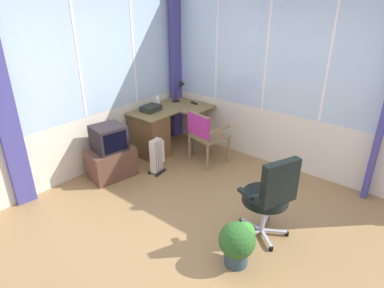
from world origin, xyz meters
name	(u,v)px	position (x,y,z in m)	size (l,w,h in m)	color
ground	(209,230)	(0.00, 0.00, -0.03)	(4.89, 5.41, 0.06)	#987547
north_window_panel	(80,81)	(0.00, 2.24, 1.38)	(3.89, 0.07, 2.76)	silver
east_window_panel	(294,79)	(1.97, 0.00, 1.38)	(0.07, 4.41, 2.76)	silver
curtain_north_left	(3,104)	(-1.07, 2.16, 1.33)	(0.24, 0.07, 2.66)	#45428D
curtain_corner	(176,65)	(1.84, 2.11, 1.33)	(0.24, 0.07, 2.66)	#45428D
desk	(153,132)	(0.96, 1.87, 0.40)	(1.25, 0.90, 0.73)	olive
desk_lamp	(181,88)	(1.74, 1.92, 0.97)	(0.23, 0.19, 0.37)	black
tv_remote	(194,103)	(1.76, 1.64, 0.74)	(0.04, 0.15, 0.02)	black
spray_bottle	(158,101)	(1.23, 1.98, 0.83)	(0.06, 0.06, 0.22)	silver
paper_tray	(151,108)	(1.02, 1.94, 0.78)	(0.30, 0.23, 0.09)	#262C24
wooden_armchair	(204,131)	(1.22, 1.01, 0.55)	(0.58, 0.57, 0.85)	olive
office_chair	(271,193)	(0.27, -0.59, 0.58)	(0.63, 0.60, 1.00)	#B7B7BF
tv_on_stand	(111,154)	(0.06, 1.82, 0.35)	(0.71, 0.54, 0.79)	brown
space_heater	(157,155)	(0.57, 1.39, 0.27)	(0.28, 0.20, 0.54)	silver
potted_plant	(238,241)	(-0.26, -0.54, 0.27)	(0.36, 0.36, 0.47)	#324853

